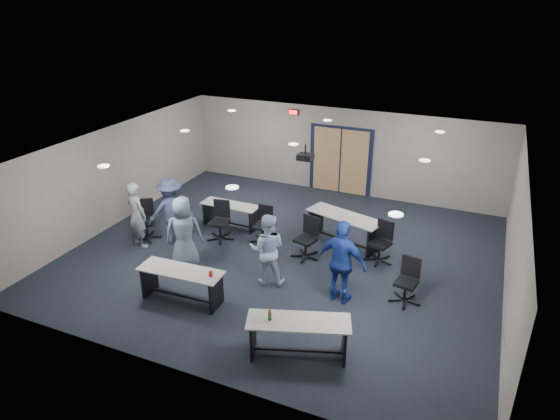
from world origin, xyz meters
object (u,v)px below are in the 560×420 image
at_px(chair_back_c, 306,238).
at_px(person_back, 171,210).
at_px(person_gray, 137,215).
at_px(table_back_right, 344,225).
at_px(table_back_left, 230,211).
at_px(chair_back_a, 220,221).
at_px(person_navy, 342,262).
at_px(table_front_left, 182,280).
at_px(table_front_right, 298,331).
at_px(person_plaid, 184,232).
at_px(chair_back_d, 380,242).
at_px(chair_loose_left, 146,221).
at_px(chair_back_b, 263,225).
at_px(chair_loose_right, 406,281).
at_px(person_lightblue, 267,249).

bearing_deg(chair_back_c, person_back, -156.99).
bearing_deg(person_gray, table_back_right, -137.93).
distance_m(table_back_left, chair_back_c, 2.63).
xyz_separation_m(chair_back_a, chair_back_c, (2.38, -0.01, -0.00)).
xyz_separation_m(person_gray, person_navy, (5.39, -0.31, 0.05)).
distance_m(table_front_left, person_gray, 2.89).
distance_m(table_front_right, person_plaid, 4.05).
xyz_separation_m(table_back_right, person_gray, (-4.71, -2.16, 0.32)).
height_order(chair_back_d, person_back, person_back).
xyz_separation_m(table_back_left, table_back_right, (3.14, 0.23, 0.10)).
height_order(chair_back_d, chair_loose_left, chair_loose_left).
height_order(chair_back_a, chair_back_c, chair_back_a).
relative_size(chair_back_b, person_navy, 0.52).
distance_m(table_front_right, chair_loose_right, 2.83).
distance_m(table_back_right, chair_back_d, 1.16).
bearing_deg(person_lightblue, chair_back_d, -153.87).
bearing_deg(person_plaid, chair_back_a, -120.20).
bearing_deg(chair_back_c, chair_back_b, 179.87).
bearing_deg(person_navy, chair_back_b, -23.91).
bearing_deg(chair_loose_right, table_front_right, -110.62).
bearing_deg(chair_back_d, table_back_right, 170.86).
xyz_separation_m(table_front_right, person_back, (-4.57, 2.80, 0.36)).
relative_size(chair_back_c, chair_loose_right, 1.06).
bearing_deg(person_back, person_lightblue, 122.90).
relative_size(table_front_left, table_front_right, 0.95).
relative_size(table_front_left, chair_back_a, 1.77).
relative_size(table_back_left, person_lightblue, 0.98).
relative_size(table_front_right, person_gray, 1.11).
xyz_separation_m(table_back_right, person_navy, (0.68, -2.47, 0.37)).
bearing_deg(chair_back_a, chair_loose_right, -20.97).
relative_size(chair_back_b, person_back, 0.55).
bearing_deg(table_back_right, table_back_left, -159.01).
relative_size(table_back_left, person_back, 0.93).
height_order(chair_back_b, person_back, person_back).
bearing_deg(table_front_right, chair_back_b, 104.32).
relative_size(table_back_right, chair_back_c, 2.01).
relative_size(table_back_left, person_gray, 0.94).
relative_size(chair_loose_left, chair_loose_right, 1.09).
xyz_separation_m(chair_back_b, chair_back_c, (1.30, -0.32, 0.04)).
relative_size(chair_back_c, person_back, 0.59).
xyz_separation_m(chair_back_b, person_back, (-2.14, -0.88, 0.39)).
distance_m(person_gray, person_lightblue, 3.70).
distance_m(table_back_right, person_back, 4.39).
bearing_deg(person_gray, person_lightblue, -166.66).
xyz_separation_m(table_back_right, person_back, (-4.08, -1.61, 0.32)).
distance_m(table_back_right, chair_back_c, 1.22).
distance_m(table_back_left, chair_back_a, 0.82).
distance_m(table_back_left, person_back, 1.72).
bearing_deg(person_navy, table_back_right, -64.74).
height_order(person_navy, person_back, person_navy).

